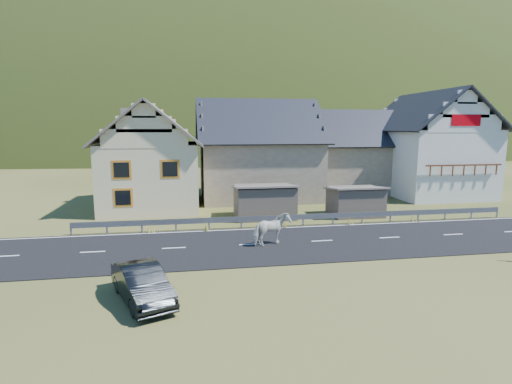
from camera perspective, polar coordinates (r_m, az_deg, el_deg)
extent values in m
plane|color=#2F3D15|center=(22.43, 9.40, -6.99)|extent=(160.00, 160.00, 0.00)
cube|color=black|center=(22.42, 9.40, -6.95)|extent=(60.00, 7.00, 0.04)
cube|color=silver|center=(22.42, 9.40, -6.88)|extent=(60.00, 6.60, 0.01)
cube|color=#93969B|center=(25.68, 6.77, -3.54)|extent=(28.00, 0.08, 0.34)
cube|color=#93969B|center=(25.68, -24.93, -4.86)|extent=(0.10, 0.06, 0.70)
cube|color=#93969B|center=(25.22, -20.53, -4.83)|extent=(0.10, 0.06, 0.70)
cube|color=#93969B|center=(24.91, -16.00, -4.77)|extent=(0.10, 0.06, 0.70)
cube|color=#93969B|center=(24.76, -11.38, -4.68)|extent=(0.10, 0.06, 0.70)
cube|color=#93969B|center=(24.77, -6.74, -4.55)|extent=(0.10, 0.06, 0.70)
cube|color=#93969B|center=(24.94, -2.13, -4.40)|extent=(0.10, 0.06, 0.70)
cube|color=#93969B|center=(25.27, 2.38, -4.22)|extent=(0.10, 0.06, 0.70)
cube|color=#93969B|center=(25.75, 6.75, -4.03)|extent=(0.10, 0.06, 0.70)
cube|color=#93969B|center=(26.37, 10.93, -3.82)|extent=(0.10, 0.06, 0.70)
cube|color=#93969B|center=(27.13, 14.90, -3.60)|extent=(0.10, 0.06, 0.70)
cube|color=#93969B|center=(28.01, 18.63, -3.38)|extent=(0.10, 0.06, 0.70)
cube|color=#93969B|center=(29.00, 22.13, -3.16)|extent=(0.10, 0.06, 0.70)
cube|color=#93969B|center=(30.09, 25.37, -2.94)|extent=(0.10, 0.06, 0.70)
cube|color=#93969B|center=(31.27, 28.38, -2.73)|extent=(0.10, 0.06, 0.70)
cube|color=#93969B|center=(32.54, 31.17, -2.54)|extent=(0.10, 0.06, 0.70)
cube|color=brown|center=(27.80, 1.20, -1.41)|extent=(4.30, 3.30, 2.40)
cube|color=brown|center=(29.26, 13.99, -1.35)|extent=(3.80, 2.90, 2.20)
cube|color=beige|center=(32.69, -14.59, 2.36)|extent=(7.00, 9.00, 5.00)
cube|color=orange|center=(28.35, -18.65, 3.01)|extent=(1.30, 0.12, 1.30)
cube|color=orange|center=(28.02, -12.17, 3.22)|extent=(1.30, 0.12, 1.30)
cube|color=orange|center=(28.59, -18.46, -0.77)|extent=(1.30, 0.12, 1.30)
cube|color=gray|center=(34.20, -18.03, 9.31)|extent=(0.70, 0.70, 2.40)
cube|color=gray|center=(36.07, 0.24, 3.26)|extent=(10.00, 9.00, 5.00)
cube|color=gray|center=(40.87, 13.72, 3.41)|extent=(9.00, 8.00, 4.60)
cube|color=silver|center=(40.98, 23.18, 3.93)|extent=(8.00, 10.00, 6.00)
cube|color=#BF000A|center=(36.74, 27.82, 9.05)|extent=(2.60, 0.06, 0.90)
cube|color=#582D18|center=(36.68, 27.61, 3.42)|extent=(6.80, 0.12, 0.12)
ellipsoid|color=#233213|center=(202.42, -6.08, 1.62)|extent=(440.00, 280.00, 260.00)
ellipsoid|color=black|center=(138.87, -30.06, 7.82)|extent=(76.00, 50.00, 28.00)
imported|color=silver|center=(21.17, 2.24, -5.35)|extent=(1.63, 2.21, 1.70)
imported|color=black|center=(15.28, -15.97, -12.44)|extent=(2.75, 4.18, 1.30)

